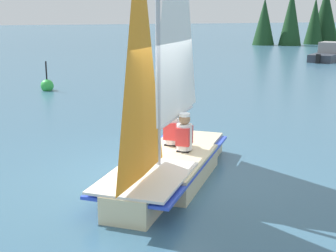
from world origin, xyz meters
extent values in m
plane|color=#38607A|center=(0.00, 0.00, 0.00)|extent=(260.00, 260.00, 0.00)
cube|color=beige|center=(0.00, 0.00, 0.21)|extent=(2.58, 2.63, 0.43)
cube|color=beige|center=(1.12, 1.20, 0.21)|extent=(1.21, 1.22, 0.43)
cube|color=beige|center=(-1.12, -1.20, 0.21)|extent=(1.51, 1.50, 0.43)
cube|color=blue|center=(0.00, 0.00, 0.35)|extent=(3.83, 3.97, 0.05)
cube|color=silver|center=(0.79, 0.85, 0.45)|extent=(2.21, 2.25, 0.04)
cylinder|color=#B7B7BC|center=(-0.36, -0.38, 1.09)|extent=(1.48, 1.59, 0.07)
pyramid|color=orange|center=(0.90, 0.96, 2.44)|extent=(1.01, 1.08, 3.82)
cube|color=black|center=(-1.49, -1.60, 0.15)|extent=(0.08, 0.08, 0.30)
cube|color=black|center=(-0.47, -0.28, 0.23)|extent=(0.37, 0.37, 0.45)
cylinder|color=white|center=(-0.47, -0.28, 0.71)|extent=(0.42, 0.42, 0.50)
cube|color=red|center=(-0.47, -0.28, 0.73)|extent=(0.42, 0.43, 0.35)
sphere|color=#A87A56|center=(-0.47, -0.28, 1.05)|extent=(0.22, 0.22, 0.22)
cylinder|color=white|center=(-0.47, -0.28, 1.14)|extent=(0.30, 0.30, 0.06)
cube|color=black|center=(-0.45, -0.78, 0.23)|extent=(0.37, 0.37, 0.45)
cylinder|color=white|center=(-0.45, -0.78, 0.71)|extent=(0.42, 0.42, 0.50)
cube|color=red|center=(-0.45, -0.78, 0.73)|extent=(0.42, 0.43, 0.35)
sphere|color=#A87A56|center=(-0.45, -0.78, 1.05)|extent=(0.22, 0.22, 0.22)
cylinder|color=white|center=(-0.45, -0.78, 1.14)|extent=(0.30, 0.30, 0.06)
cube|color=#333842|center=(-19.39, -16.50, 0.24)|extent=(4.76, 3.81, 0.48)
cube|color=gray|center=(-19.68, -16.70, 0.83)|extent=(2.02, 1.88, 0.70)
cube|color=black|center=(-17.31, -15.14, 0.29)|extent=(0.33, 0.33, 0.58)
cone|color=#1E4C23|center=(-33.86, -32.07, 2.26)|extent=(2.48, 2.48, 4.53)
cone|color=#143319|center=(-32.18, -30.80, 2.97)|extent=(2.67, 2.67, 5.94)
cone|color=#193D1E|center=(-30.40, -30.30, 2.32)|extent=(1.94, 1.94, 4.63)
cone|color=#193D1E|center=(-27.04, -29.87, 2.72)|extent=(2.21, 2.21, 5.44)
cone|color=#193D1E|center=(-24.97, -31.37, 2.28)|extent=(2.17, 2.17, 4.55)
sphere|color=green|center=(0.03, -11.53, 0.18)|extent=(0.52, 0.52, 0.52)
cylinder|color=black|center=(0.03, -11.53, 0.77)|extent=(0.06, 0.06, 0.80)
camera|label=1|loc=(3.45, 7.45, 3.00)|focal=50.00mm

